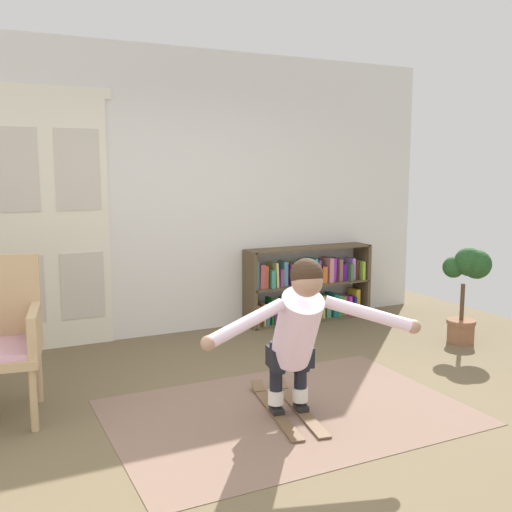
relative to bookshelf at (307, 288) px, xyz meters
The scene contains 8 objects.
ground_plane 2.83m from the bookshelf, 121.44° to the right, with size 7.20×7.20×0.00m, color brown.
back_wall 1.83m from the bookshelf, behind, with size 6.00×0.10×2.90m, color silver.
double_door 2.84m from the bookshelf, behind, with size 1.22×0.05×2.45m.
rug 2.63m from the bookshelf, 123.78° to the right, with size 2.45×1.66×0.01m, color #7D6152.
bookshelf is the anchor object (origin of this frame).
potted_plant 1.74m from the bookshelf, 55.96° to the right, with size 0.40×0.39×0.94m.
skis_pair 2.60m from the bookshelf, 124.07° to the right, with size 0.44×1.01×0.07m.
person_skier 2.80m from the bookshelf, 122.23° to the right, with size 1.41×0.79×1.07m.
Camera 1 is at (-1.94, -3.25, 1.70)m, focal length 41.70 mm.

